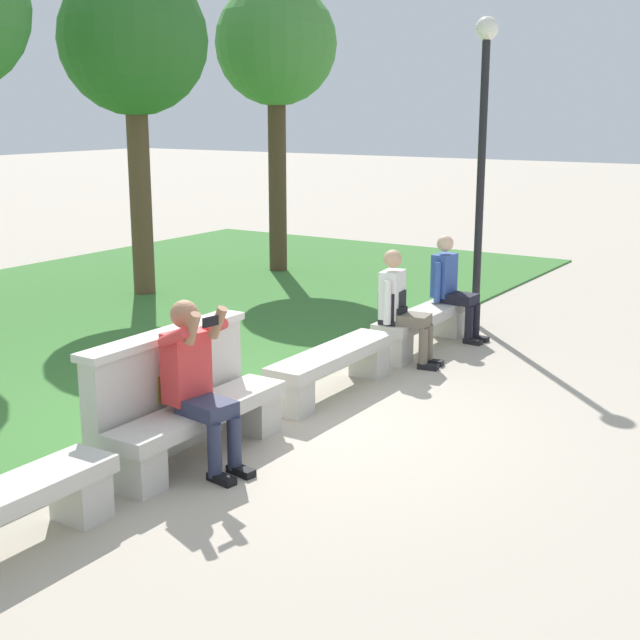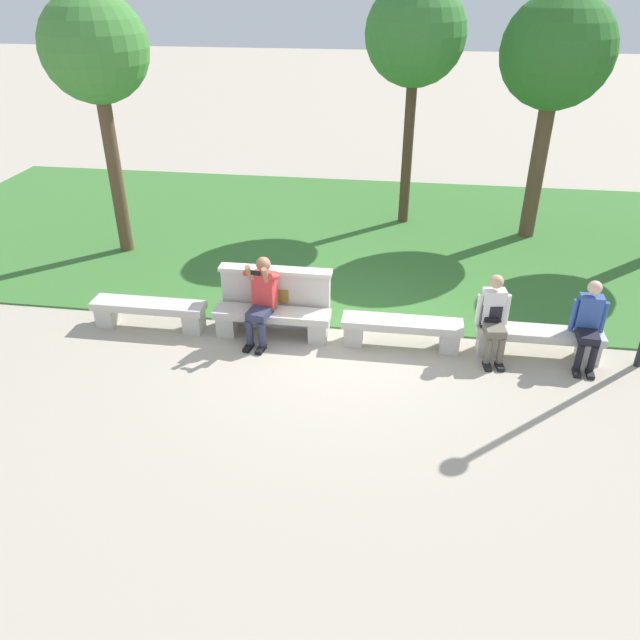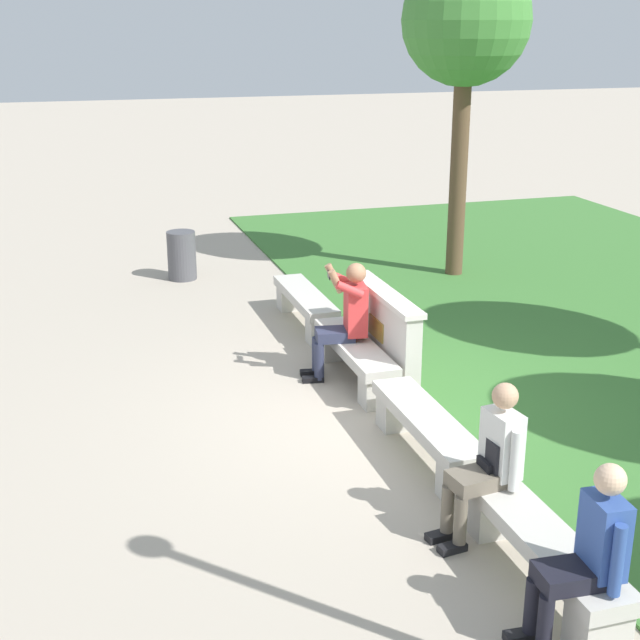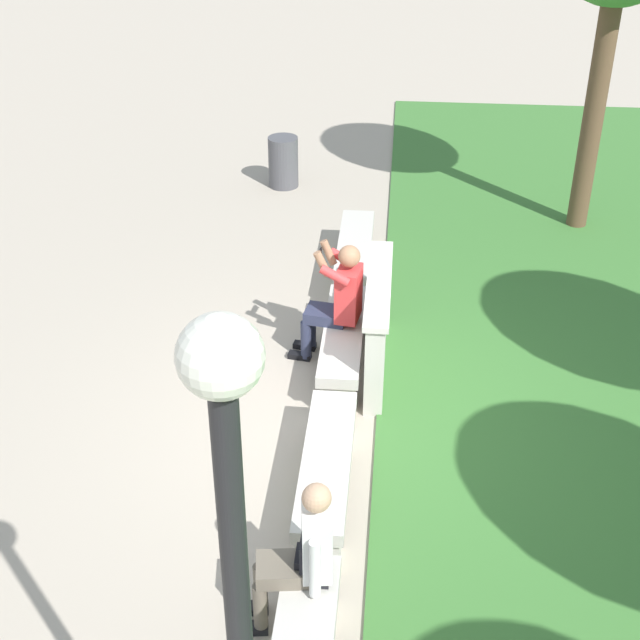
% 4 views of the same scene
% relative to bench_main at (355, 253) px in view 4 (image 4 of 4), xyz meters
% --- Properties ---
extents(ground_plane, '(80.00, 80.00, 0.00)m').
position_rel_bench_main_xyz_m(ground_plane, '(2.99, 0.00, -0.30)').
color(ground_plane, '#B2A593').
extents(bench_main, '(1.80, 0.40, 0.45)m').
position_rel_bench_main_xyz_m(bench_main, '(0.00, 0.00, 0.00)').
color(bench_main, beige).
rests_on(bench_main, ground).
extents(bench_near, '(1.80, 0.40, 0.45)m').
position_rel_bench_main_xyz_m(bench_near, '(1.99, 0.00, 0.00)').
color(bench_near, beige).
rests_on(bench_near, ground).
extents(bench_mid, '(1.80, 0.40, 0.45)m').
position_rel_bench_main_xyz_m(bench_mid, '(3.98, 0.00, 0.00)').
color(bench_mid, beige).
rests_on(bench_mid, ground).
extents(backrest_wall_with_plaque, '(1.76, 0.24, 1.01)m').
position_rel_bench_main_xyz_m(backrest_wall_with_plaque, '(1.99, 0.34, 0.22)').
color(backrest_wall_with_plaque, beige).
rests_on(backrest_wall_with_plaque, ground).
extents(person_photographer, '(0.51, 0.76, 1.32)m').
position_rel_bench_main_xyz_m(person_photographer, '(1.87, -0.08, 0.44)').
color(person_photographer, black).
rests_on(person_photographer, ground).
extents(person_distant, '(0.48, 0.70, 1.26)m').
position_rel_bench_main_xyz_m(person_distant, '(5.28, -0.07, 0.38)').
color(person_distant, black).
rests_on(person_distant, ground).
extents(backpack, '(0.28, 0.24, 0.43)m').
position_rel_bench_main_xyz_m(backpack, '(5.26, 0.02, 0.33)').
color(backpack, black).
rests_on(backpack, bench_far).
extents(trash_bin, '(0.44, 0.44, 0.75)m').
position_rel_bench_main_xyz_m(trash_bin, '(-2.70, -1.21, 0.08)').
color(trash_bin, '#4C4C51').
rests_on(trash_bin, ground).
extents(lamp_post, '(0.28, 0.28, 3.82)m').
position_rel_bench_main_xyz_m(lamp_post, '(7.40, -0.05, 2.20)').
color(lamp_post, black).
rests_on(lamp_post, ground).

